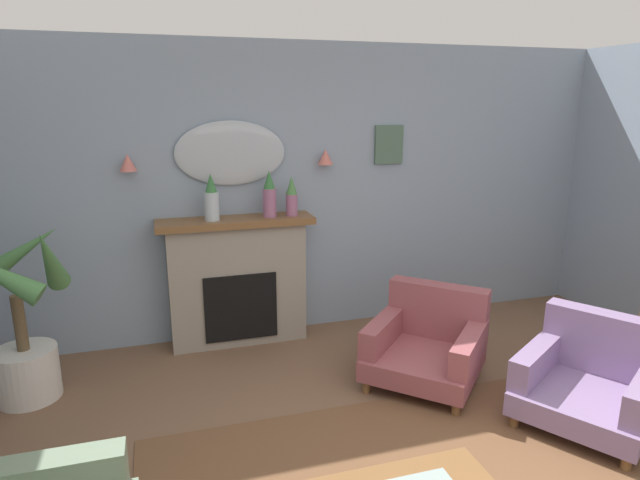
# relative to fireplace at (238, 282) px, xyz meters

# --- Properties ---
(wall_back) EXTENTS (6.93, 0.10, 2.67)m
(wall_back) POSITION_rel_fireplace_xyz_m (0.71, 0.22, 0.76)
(wall_back) COLOR #8C9EB2
(wall_back) RESTS_ON ground
(fireplace) EXTENTS (1.36, 0.36, 1.16)m
(fireplace) POSITION_rel_fireplace_xyz_m (0.00, 0.00, 0.00)
(fireplace) COLOR gray
(fireplace) RESTS_ON ground
(mantel_vase_right) EXTENTS (0.12, 0.12, 0.40)m
(mantel_vase_right) POSITION_rel_fireplace_xyz_m (-0.20, -0.03, 0.77)
(mantel_vase_right) COLOR silver
(mantel_vase_right) RESTS_ON fireplace
(mantel_vase_left) EXTENTS (0.12, 0.12, 0.41)m
(mantel_vase_left) POSITION_rel_fireplace_xyz_m (0.30, -0.03, 0.78)
(mantel_vase_left) COLOR #9E6084
(mantel_vase_left) RESTS_ON fireplace
(mantel_vase_centre) EXTENTS (0.10, 0.10, 0.35)m
(mantel_vase_centre) POSITION_rel_fireplace_xyz_m (0.50, -0.03, 0.76)
(mantel_vase_centre) COLOR #9E6084
(mantel_vase_centre) RESTS_ON fireplace
(wall_mirror) EXTENTS (0.96, 0.06, 0.56)m
(wall_mirror) POSITION_rel_fireplace_xyz_m (0.00, 0.14, 1.14)
(wall_mirror) COLOR #B2BCC6
(wall_sconce_left) EXTENTS (0.14, 0.14, 0.14)m
(wall_sconce_left) POSITION_rel_fireplace_xyz_m (-0.85, 0.09, 1.09)
(wall_sconce_left) COLOR #D17066
(wall_sconce_right) EXTENTS (0.14, 0.14, 0.14)m
(wall_sconce_right) POSITION_rel_fireplace_xyz_m (0.85, 0.09, 1.09)
(wall_sconce_right) COLOR #D17066
(framed_picture) EXTENTS (0.28, 0.03, 0.36)m
(framed_picture) POSITION_rel_fireplace_xyz_m (1.50, 0.15, 1.18)
(framed_picture) COLOR #4C6B56
(armchair_by_coffee_table) EXTENTS (1.12, 1.11, 0.71)m
(armchair_by_coffee_table) POSITION_rel_fireplace_xyz_m (2.12, -1.96, -0.27)
(armchair_by_coffee_table) COLOR gray
(armchair_by_coffee_table) RESTS_ON ground
(armchair_in_corner) EXTENTS (1.15, 1.15, 0.71)m
(armchair_in_corner) POSITION_rel_fireplace_xyz_m (1.33, -1.11, -0.27)
(armchair_in_corner) COLOR #934C51
(armchair_in_corner) RESTS_ON ground
(potted_plant_tall_palm) EXTENTS (0.70, 0.72, 1.35)m
(potted_plant_tall_palm) POSITION_rel_fireplace_xyz_m (-1.66, -0.53, 0.03)
(potted_plant_tall_palm) COLOR silver
(potted_plant_tall_palm) RESTS_ON ground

